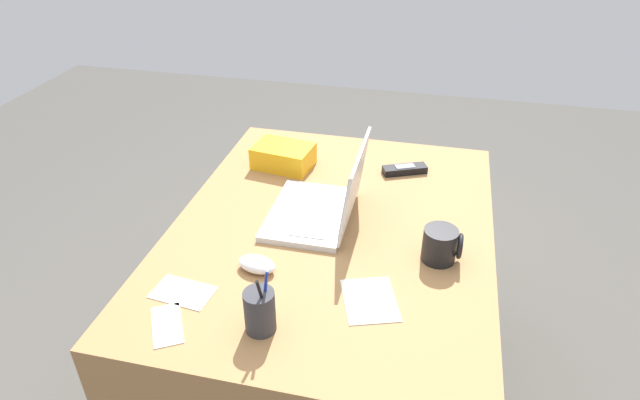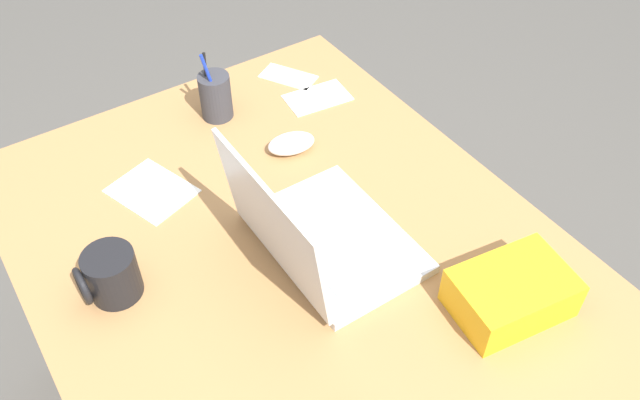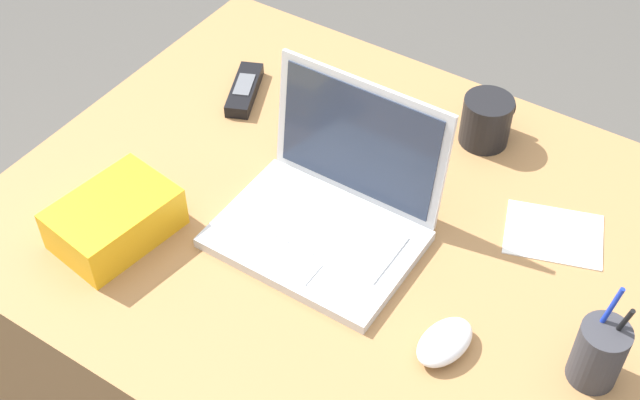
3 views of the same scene
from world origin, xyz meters
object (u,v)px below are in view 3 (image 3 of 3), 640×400
object	(u,v)px
coffee_mug_white	(487,120)
cordless_phone	(245,90)
pen_holder	(599,353)
snack_bag	(115,219)
laptop	(329,207)
computer_mouse	(445,342)

from	to	relation	value
coffee_mug_white	cordless_phone	distance (m)	0.46
pen_holder	snack_bag	distance (m)	0.75
coffee_mug_white	pen_holder	world-z (taller)	pen_holder
laptop	coffee_mug_white	size ratio (longest dim) A/B	3.13
pen_holder	snack_bag	bearing A→B (deg)	-167.55
pen_holder	snack_bag	xyz separation A→B (m)	(-0.73, -0.16, -0.02)
computer_mouse	cordless_phone	size ratio (longest dim) A/B	0.67
cordless_phone	laptop	bearing A→B (deg)	-32.24
laptop	computer_mouse	xyz separation A→B (m)	(0.26, -0.11, -0.03)
coffee_mug_white	cordless_phone	bearing A→B (deg)	-163.18
laptop	pen_holder	distance (m)	0.46
coffee_mug_white	pen_holder	xyz separation A→B (m)	(0.34, -0.37, 0.01)
laptop	snack_bag	distance (m)	0.34
snack_bag	pen_holder	bearing A→B (deg)	12.45
cordless_phone	pen_holder	bearing A→B (deg)	-17.20
laptop	pen_holder	bearing A→B (deg)	-4.81
pen_holder	computer_mouse	bearing A→B (deg)	-158.89
laptop	pen_holder	size ratio (longest dim) A/B	1.88
laptop	pen_holder	world-z (taller)	laptop
coffee_mug_white	computer_mouse	bearing A→B (deg)	-71.63
coffee_mug_white	snack_bag	distance (m)	0.66
laptop	coffee_mug_white	distance (m)	0.35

